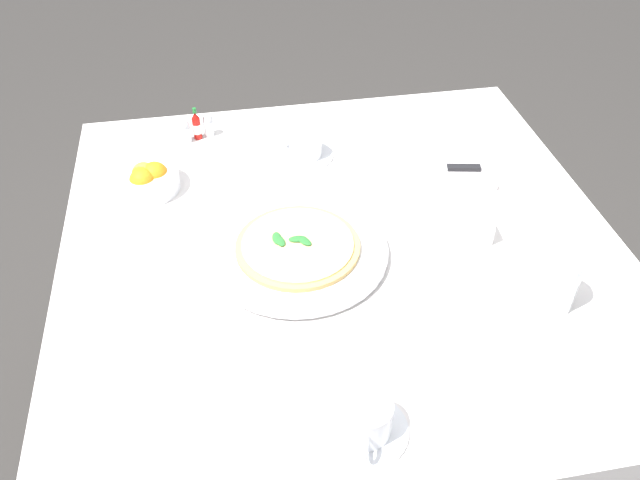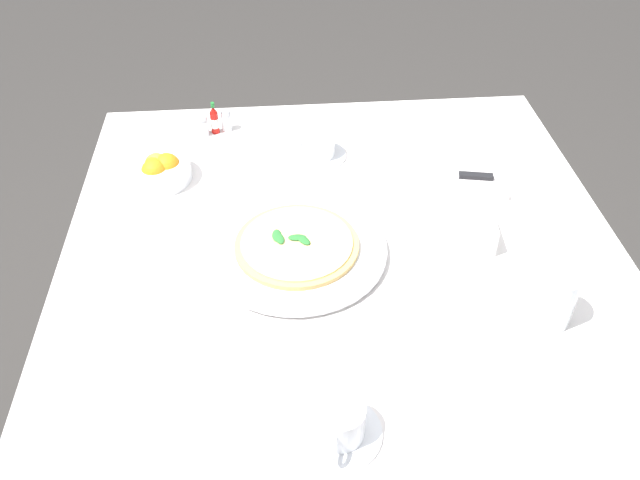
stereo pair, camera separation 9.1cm
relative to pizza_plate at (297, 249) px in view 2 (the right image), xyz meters
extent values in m
plane|color=#33302D|center=(-0.09, -0.03, -0.77)|extent=(8.00, 8.00, 0.00)
cube|color=white|center=(-0.09, -0.03, -0.02)|extent=(1.11, 1.11, 0.02)
cube|color=white|center=(-0.09, -0.58, -0.17)|extent=(1.11, 0.01, 0.28)
cube|color=white|center=(-0.64, -0.03, -0.17)|extent=(0.01, 1.11, 0.28)
cube|color=white|center=(0.46, -0.03, -0.17)|extent=(0.01, 1.11, 0.28)
cylinder|color=brown|center=(-0.56, -0.49, -0.40)|extent=(0.06, 0.06, 0.74)
cylinder|color=brown|center=(0.37, -0.49, -0.40)|extent=(0.06, 0.06, 0.74)
cylinder|color=white|center=(0.00, 0.00, -0.01)|extent=(0.21, 0.21, 0.01)
cylinder|color=white|center=(0.00, 0.00, 0.00)|extent=(0.35, 0.35, 0.01)
cylinder|color=#DBAD60|center=(0.00, 0.00, 0.01)|extent=(0.24, 0.24, 0.01)
cylinder|color=#F4DB8E|center=(0.00, 0.00, 0.02)|extent=(0.22, 0.22, 0.00)
ellipsoid|color=#2D7533|center=(0.04, -0.02, 0.02)|extent=(0.02, 0.04, 0.01)
ellipsoid|color=#2D7533|center=(0.00, -0.01, 0.02)|extent=(0.04, 0.02, 0.01)
ellipsoid|color=#2D7533|center=(0.03, -0.01, 0.02)|extent=(0.03, 0.04, 0.01)
ellipsoid|color=#2D7533|center=(-0.01, 0.00, 0.02)|extent=(0.03, 0.04, 0.01)
cylinder|color=white|center=(-0.04, 0.41, -0.01)|extent=(0.13, 0.13, 0.01)
cylinder|color=white|center=(-0.04, 0.41, 0.03)|extent=(0.08, 0.08, 0.06)
torus|color=white|center=(-0.03, 0.45, 0.03)|extent=(0.02, 0.04, 0.03)
cylinder|color=black|center=(-0.04, 0.41, 0.05)|extent=(0.07, 0.07, 0.00)
cylinder|color=white|center=(-0.07, -0.34, -0.01)|extent=(0.13, 0.13, 0.01)
cylinder|color=white|center=(-0.07, -0.34, 0.02)|extent=(0.08, 0.08, 0.05)
torus|color=white|center=(-0.03, -0.37, 0.03)|extent=(0.03, 0.03, 0.03)
cylinder|color=black|center=(-0.07, -0.34, 0.05)|extent=(0.07, 0.07, 0.00)
cylinder|color=white|center=(-0.43, 0.21, 0.04)|extent=(0.07, 0.07, 0.11)
cylinder|color=silver|center=(-0.43, 0.21, 0.02)|extent=(0.07, 0.07, 0.06)
cube|color=silver|center=(-0.36, -0.20, 0.00)|extent=(0.23, 0.15, 0.02)
cube|color=silver|center=(-0.31, -0.21, 0.01)|extent=(0.12, 0.04, 0.01)
cube|color=black|center=(-0.41, -0.19, 0.01)|extent=(0.08, 0.03, 0.01)
cylinder|color=white|center=(0.30, -0.28, 0.01)|extent=(0.15, 0.15, 0.04)
sphere|color=orange|center=(0.30, -0.28, 0.03)|extent=(0.05, 0.05, 0.05)
sphere|color=orange|center=(0.30, -0.25, 0.03)|extent=(0.06, 0.06, 0.06)
sphere|color=orange|center=(0.27, -0.27, 0.03)|extent=(0.06, 0.06, 0.06)
sphere|color=yellow|center=(0.30, -0.28, 0.03)|extent=(0.05, 0.05, 0.05)
cylinder|color=#B7140F|center=(0.18, -0.47, 0.02)|extent=(0.02, 0.02, 0.05)
cylinder|color=white|center=(0.18, -0.47, 0.02)|extent=(0.02, 0.02, 0.02)
cone|color=#B7140F|center=(0.18, -0.47, 0.05)|extent=(0.02, 0.02, 0.02)
cylinder|color=#1E722D|center=(0.18, -0.47, 0.07)|extent=(0.01, 0.01, 0.01)
cylinder|color=white|center=(0.21, -0.46, 0.01)|extent=(0.03, 0.03, 0.04)
cylinder|color=white|center=(0.21, -0.46, 0.00)|extent=(0.02, 0.02, 0.03)
sphere|color=silver|center=(0.21, -0.46, 0.03)|extent=(0.02, 0.02, 0.02)
cylinder|color=white|center=(0.15, -0.48, 0.01)|extent=(0.03, 0.03, 0.04)
cylinder|color=#38332D|center=(0.15, -0.48, 0.00)|extent=(0.02, 0.02, 0.03)
sphere|color=silver|center=(0.15, -0.48, 0.03)|extent=(0.02, 0.02, 0.02)
cube|color=white|center=(-0.39, 0.00, 0.02)|extent=(0.01, 0.09, 0.06)
camera|label=1|loc=(0.12, 0.92, 0.84)|focal=36.03mm
camera|label=2|loc=(0.03, 0.93, 0.84)|focal=36.03mm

